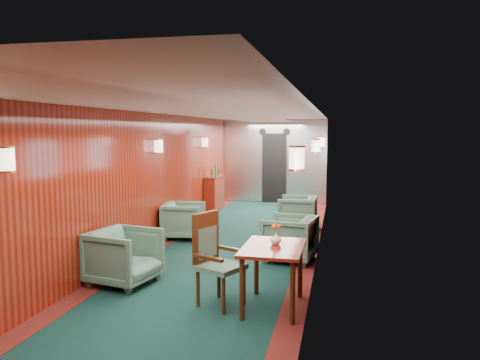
{
  "coord_description": "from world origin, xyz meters",
  "views": [
    {
      "loc": [
        1.83,
        -7.54,
        2.08
      ],
      "look_at": [
        0.0,
        1.07,
        1.15
      ],
      "focal_mm": 35.0,
      "sensor_mm": 36.0,
      "label": 1
    }
  ],
  "objects_px": {
    "side_chair": "(214,255)",
    "armchair_left_far": "(184,220)",
    "armchair_right_near": "(289,238)",
    "armchair_right_far": "(297,213)",
    "armchair_left_near": "(124,257)",
    "credenza": "(214,193)",
    "dining_table": "(273,256)"
  },
  "relations": [
    {
      "from": "side_chair",
      "to": "armchair_left_far",
      "type": "xyz_separation_m",
      "value": [
        -1.48,
        3.21,
        -0.25
      ]
    },
    {
      "from": "armchair_left_far",
      "to": "armchair_right_near",
      "type": "distance_m",
      "value": 2.45
    },
    {
      "from": "armchair_right_far",
      "to": "armchair_left_near",
      "type": "bearing_deg",
      "value": -24.59
    },
    {
      "from": "side_chair",
      "to": "armchair_left_far",
      "type": "distance_m",
      "value": 3.55
    },
    {
      "from": "credenza",
      "to": "armchair_left_near",
      "type": "xyz_separation_m",
      "value": [
        0.34,
        -5.95,
        -0.09
      ]
    },
    {
      "from": "credenza",
      "to": "armchair_left_near",
      "type": "distance_m",
      "value": 5.96
    },
    {
      "from": "credenza",
      "to": "armchair_right_near",
      "type": "xyz_separation_m",
      "value": [
        2.41,
        -4.34,
        -0.1
      ]
    },
    {
      "from": "armchair_left_near",
      "to": "armchair_left_far",
      "type": "bearing_deg",
      "value": 13.45
    },
    {
      "from": "armchair_left_near",
      "to": "armchair_right_near",
      "type": "relative_size",
      "value": 1.04
    },
    {
      "from": "armchair_right_far",
      "to": "side_chair",
      "type": "bearing_deg",
      "value": -5.98
    },
    {
      "from": "side_chair",
      "to": "armchair_left_near",
      "type": "relative_size",
      "value": 1.33
    },
    {
      "from": "credenza",
      "to": "armchair_right_far",
      "type": "relative_size",
      "value": 1.52
    },
    {
      "from": "armchair_right_near",
      "to": "armchair_right_far",
      "type": "bearing_deg",
      "value": -167.96
    },
    {
      "from": "dining_table",
      "to": "side_chair",
      "type": "height_order",
      "value": "side_chair"
    },
    {
      "from": "dining_table",
      "to": "armchair_right_far",
      "type": "bearing_deg",
      "value": 92.18
    },
    {
      "from": "armchair_left_far",
      "to": "armchair_right_far",
      "type": "bearing_deg",
      "value": -65.38
    },
    {
      "from": "armchair_left_far",
      "to": "dining_table",
      "type": "bearing_deg",
      "value": -152.75
    },
    {
      "from": "armchair_left_near",
      "to": "dining_table",
      "type": "bearing_deg",
      "value": -90.59
    },
    {
      "from": "armchair_left_near",
      "to": "armchair_right_near",
      "type": "xyz_separation_m",
      "value": [
        2.07,
        1.61,
        -0.01
      ]
    },
    {
      "from": "armchair_left_far",
      "to": "credenza",
      "type": "bearing_deg",
      "value": -2.6
    },
    {
      "from": "dining_table",
      "to": "armchair_right_far",
      "type": "height_order",
      "value": "dining_table"
    },
    {
      "from": "side_chair",
      "to": "armchair_left_near",
      "type": "height_order",
      "value": "side_chair"
    },
    {
      "from": "dining_table",
      "to": "armchair_left_far",
      "type": "distance_m",
      "value": 3.89
    },
    {
      "from": "credenza",
      "to": "armchair_left_far",
      "type": "distance_m",
      "value": 3.21
    },
    {
      "from": "credenza",
      "to": "armchair_right_near",
      "type": "relative_size",
      "value": 1.48
    },
    {
      "from": "side_chair",
      "to": "armchair_right_far",
      "type": "height_order",
      "value": "side_chair"
    },
    {
      "from": "side_chair",
      "to": "armchair_left_far",
      "type": "height_order",
      "value": "side_chair"
    },
    {
      "from": "dining_table",
      "to": "armchair_right_near",
      "type": "bearing_deg",
      "value": 91.51
    },
    {
      "from": "dining_table",
      "to": "credenza",
      "type": "relative_size",
      "value": 0.85
    },
    {
      "from": "armchair_left_far",
      "to": "armchair_right_far",
      "type": "relative_size",
      "value": 0.98
    },
    {
      "from": "dining_table",
      "to": "armchair_left_near",
      "type": "bearing_deg",
      "value": 168.64
    },
    {
      "from": "dining_table",
      "to": "side_chair",
      "type": "distance_m",
      "value": 0.71
    }
  ]
}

